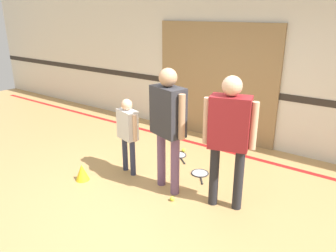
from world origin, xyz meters
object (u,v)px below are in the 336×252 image
racket_spare_on_floor (179,155)px  person_student_left (128,128)px  person_instructor (168,118)px  racket_second_spare (200,174)px  training_cone (82,172)px  person_student_right (229,130)px  tennis_ball_near_instructor (172,199)px  tennis_ball_by_spare_racket (184,150)px

racket_spare_on_floor → person_student_left: bearing=-67.0°
person_instructor → racket_second_spare: (0.16, 0.65, -1.08)m
training_cone → person_student_right: bearing=17.1°
person_instructor → training_cone: 1.65m
training_cone → person_instructor: bearing=24.7°
person_instructor → tennis_ball_near_instructor: person_instructor is taller
person_student_right → training_cone: person_student_right is taller
tennis_ball_near_instructor → person_student_right: bearing=26.6°
person_instructor → racket_spare_on_floor: bearing=132.7°
person_student_left → tennis_ball_by_spare_racket: size_ratio=18.39×
racket_second_spare → training_cone: size_ratio=1.92×
person_instructor → racket_second_spare: person_instructor is taller
person_instructor → training_cone: person_instructor is taller
person_instructor → tennis_ball_by_spare_racket: 1.72m
training_cone → racket_second_spare: bearing=41.5°
tennis_ball_near_instructor → racket_spare_on_floor: bearing=120.3°
person_instructor → tennis_ball_near_instructor: bearing=-27.3°
person_instructor → racket_spare_on_floor: person_instructor is taller
person_student_right → training_cone: 2.38m
person_student_right → racket_second_spare: bearing=-54.7°
tennis_ball_by_spare_racket → training_cone: bearing=-110.6°
person_student_right → tennis_ball_near_instructor: person_student_right is taller
person_instructor → racket_second_spare: size_ratio=3.61×
racket_second_spare → training_cone: (-1.37, -1.21, 0.12)m
tennis_ball_by_spare_racket → training_cone: 1.92m
person_student_left → racket_spare_on_floor: bearing=87.4°
tennis_ball_by_spare_racket → person_student_right: bearing=-39.4°
person_instructor → person_student_left: bearing=-166.8°
person_student_right → training_cone: bearing=1.1°
person_student_left → tennis_ball_by_spare_racket: 1.41m
person_instructor → person_student_left: size_ratio=1.45×
person_instructor → tennis_ball_by_spare_racket: person_instructor is taller
person_student_right → training_cone: size_ratio=6.88×
person_student_right → racket_spare_on_floor: (-1.37, 0.95, -1.07)m
tennis_ball_by_spare_racket → person_student_left: bearing=-102.5°
person_student_left → racket_spare_on_floor: (0.30, 0.98, -0.74)m
racket_spare_on_floor → training_cone: (-0.71, -1.59, 0.12)m
racket_second_spare → person_student_left: bearing=-94.3°
person_instructor → tennis_ball_by_spare_racket: size_ratio=26.70×
person_student_left → tennis_ball_near_instructor: (1.04, -0.29, -0.72)m
person_student_right → racket_spare_on_floor: person_student_right is taller
racket_spare_on_floor → training_cone: training_cone is taller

